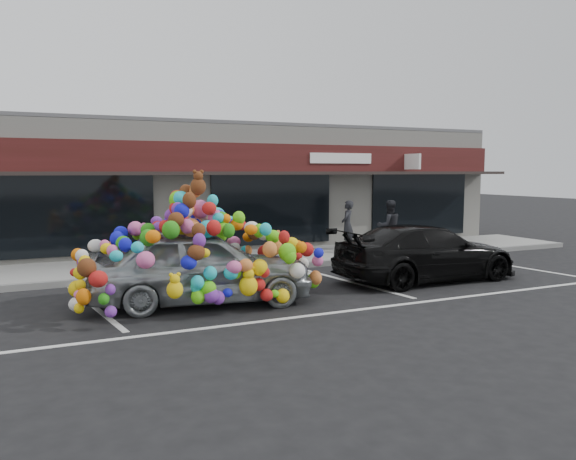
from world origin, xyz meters
name	(u,v)px	position (x,y,z in m)	size (l,w,h in m)	color
ground	(246,294)	(0.00, 0.00, 0.00)	(90.00, 90.00, 0.00)	black
shop_building	(161,187)	(0.00, 8.44, 2.16)	(24.00, 7.20, 4.31)	beige
sidewalk	(197,264)	(0.00, 4.00, 0.07)	(26.00, 3.00, 0.15)	gray
kerb	(212,272)	(0.00, 2.50, 0.07)	(26.00, 0.18, 0.16)	slate
parking_stripe_left	(93,306)	(-3.20, 0.20, 0.00)	(0.12, 4.40, 0.01)	silver
parking_stripe_mid	(350,282)	(2.80, 0.20, 0.00)	(0.12, 4.40, 0.01)	silver
parking_stripe_right	(512,266)	(8.20, 0.20, 0.00)	(0.12, 4.40, 0.01)	silver
lane_line	(380,307)	(2.00, -2.30, 0.00)	(14.00, 0.12, 0.01)	silver
toy_car	(201,258)	(-1.15, -0.48, 0.95)	(3.26, 5.08, 2.81)	#B6BEC1
black_sedan	(426,253)	(4.60, -0.44, 0.70)	(4.80, 1.95, 1.39)	black
pedestrian_a	(347,225)	(5.20, 4.34, 0.95)	(0.58, 0.38, 1.60)	black
pedestrian_b	(389,226)	(6.04, 3.18, 0.98)	(0.80, 0.63, 1.65)	black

